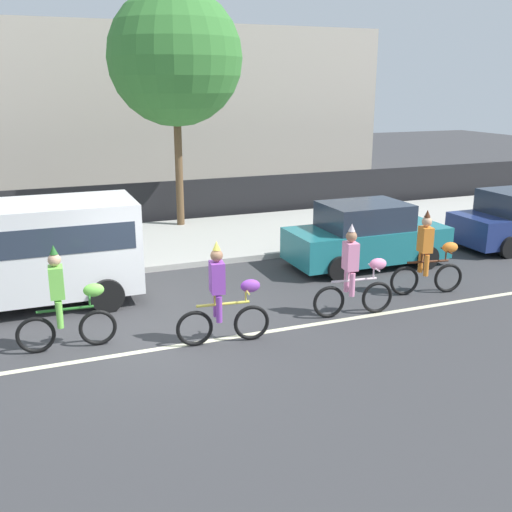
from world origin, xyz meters
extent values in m
plane|color=#38383A|center=(0.00, 0.00, 0.00)|extent=(80.00, 80.00, 0.00)
cube|color=beige|center=(0.00, -0.50, 0.00)|extent=(36.00, 0.14, 0.01)
cube|color=#ADAAA3|center=(0.00, 6.50, 0.07)|extent=(60.00, 5.00, 0.15)
cube|color=black|center=(0.00, 9.40, 0.70)|extent=(40.00, 0.08, 1.40)
cube|color=#B2A899|center=(-0.88, 18.00, 3.43)|extent=(28.00, 8.00, 6.87)
torus|color=black|center=(-1.23, 0.07, 0.33)|extent=(0.67, 0.11, 0.67)
torus|color=black|center=(-2.28, 0.13, 0.33)|extent=(0.67, 0.11, 0.67)
cylinder|color=#266626|center=(-1.75, 0.10, 0.75)|extent=(0.97, 0.10, 0.05)
cylinder|color=#266626|center=(-1.90, 0.11, 0.84)|extent=(0.04, 0.04, 0.18)
cylinder|color=#266626|center=(-1.34, 0.07, 0.86)|extent=(0.04, 0.04, 0.23)
cylinder|color=#266626|center=(-1.34, 0.07, 0.98)|extent=(0.06, 0.50, 0.03)
ellipsoid|color=#72CC4C|center=(-1.25, 0.07, 1.05)|extent=(0.37, 0.22, 0.24)
cube|color=#72CC4C|center=(-1.85, 0.10, 1.26)|extent=(0.26, 0.33, 0.56)
sphere|color=tan|center=(-1.85, 0.10, 1.66)|extent=(0.22, 0.22, 0.22)
cone|color=#266626|center=(-1.85, 0.10, 1.84)|extent=(0.14, 0.14, 0.16)
cylinder|color=#72CC4C|center=(-1.86, -0.04, 0.71)|extent=(0.11, 0.11, 0.48)
cylinder|color=#72CC4C|center=(-1.85, 0.24, 0.71)|extent=(0.11, 0.11, 0.48)
torus|color=black|center=(1.42, -0.72, 0.33)|extent=(0.67, 0.15, 0.67)
torus|color=black|center=(0.37, -0.60, 0.33)|extent=(0.67, 0.15, 0.67)
cylinder|color=#E5D84C|center=(0.89, -0.66, 0.75)|extent=(0.97, 0.16, 0.05)
cylinder|color=#E5D84C|center=(0.75, -0.64, 0.84)|extent=(0.04, 0.04, 0.18)
cylinder|color=#E5D84C|center=(1.31, -0.71, 0.86)|extent=(0.04, 0.04, 0.23)
cylinder|color=#E5D84C|center=(1.31, -0.71, 0.98)|extent=(0.09, 0.50, 0.03)
ellipsoid|color=purple|center=(1.40, -0.72, 1.05)|extent=(0.38, 0.24, 0.24)
cube|color=purple|center=(0.80, -0.65, 1.26)|extent=(0.28, 0.35, 0.56)
sphere|color=#9E7051|center=(0.80, -0.65, 1.66)|extent=(0.22, 0.22, 0.22)
cone|color=#E5D84C|center=(0.80, -0.65, 1.84)|extent=(0.14, 0.14, 0.16)
cylinder|color=purple|center=(0.78, -0.79, 0.71)|extent=(0.11, 0.11, 0.48)
cylinder|color=purple|center=(0.81, -0.51, 0.71)|extent=(0.11, 0.11, 0.48)
torus|color=black|center=(4.29, -0.40, 0.33)|extent=(0.67, 0.15, 0.67)
torus|color=black|center=(3.25, -0.28, 0.33)|extent=(0.67, 0.15, 0.67)
cylinder|color=silver|center=(3.77, -0.34, 0.75)|extent=(0.97, 0.16, 0.05)
cylinder|color=silver|center=(3.62, -0.32, 0.84)|extent=(0.04, 0.04, 0.18)
cylinder|color=silver|center=(4.19, -0.39, 0.86)|extent=(0.04, 0.04, 0.23)
cylinder|color=silver|center=(4.19, -0.39, 0.98)|extent=(0.09, 0.50, 0.03)
ellipsoid|color=pink|center=(4.27, -0.40, 1.05)|extent=(0.38, 0.24, 0.24)
cube|color=pink|center=(3.67, -0.33, 1.26)|extent=(0.28, 0.35, 0.56)
sphere|color=#9E7051|center=(3.67, -0.33, 1.66)|extent=(0.22, 0.22, 0.22)
cone|color=silver|center=(3.67, -0.33, 1.84)|extent=(0.14, 0.14, 0.16)
cylinder|color=pink|center=(3.65, -0.47, 0.71)|extent=(0.11, 0.11, 0.48)
cylinder|color=pink|center=(3.69, -0.19, 0.71)|extent=(0.11, 0.11, 0.48)
torus|color=black|center=(6.47, 0.10, 0.33)|extent=(0.67, 0.19, 0.67)
torus|color=black|center=(5.44, 0.30, 0.33)|extent=(0.67, 0.19, 0.67)
cylinder|color=#4C2614|center=(5.96, 0.20, 0.75)|extent=(0.96, 0.23, 0.05)
cylinder|color=#4C2614|center=(5.81, 0.23, 0.84)|extent=(0.04, 0.04, 0.18)
cylinder|color=#4C2614|center=(6.37, 0.12, 0.86)|extent=(0.04, 0.04, 0.23)
cylinder|color=#4C2614|center=(6.37, 0.12, 0.98)|extent=(0.12, 0.50, 0.03)
ellipsoid|color=orange|center=(6.45, 0.11, 1.05)|extent=(0.39, 0.26, 0.24)
cube|color=orange|center=(5.86, 0.22, 1.26)|extent=(0.30, 0.36, 0.56)
sphere|color=tan|center=(5.86, 0.22, 1.66)|extent=(0.22, 0.22, 0.22)
cone|color=#4C2614|center=(5.86, 0.22, 1.84)|extent=(0.14, 0.14, 0.16)
cylinder|color=orange|center=(5.83, 0.08, 0.71)|extent=(0.11, 0.11, 0.48)
cylinder|color=orange|center=(5.88, 0.36, 0.71)|extent=(0.11, 0.11, 0.48)
cube|color=white|center=(-2.54, 2.70, 1.23)|extent=(5.00, 2.00, 1.90)
cube|color=#283342|center=(-2.14, 2.70, 1.58)|extent=(3.90, 2.02, 0.56)
cylinder|color=black|center=(-0.84, 1.70, 0.35)|extent=(0.70, 0.22, 0.70)
cylinder|color=black|center=(-0.84, 3.70, 0.35)|extent=(0.70, 0.22, 0.70)
cube|color=#1E727A|center=(5.87, 2.61, 0.60)|extent=(4.10, 1.72, 0.80)
cube|color=#232D3D|center=(5.77, 2.61, 1.32)|extent=(2.10, 1.58, 0.64)
cylinder|color=black|center=(7.14, 1.75, 0.30)|extent=(0.60, 0.20, 0.60)
cylinder|color=black|center=(7.14, 3.47, 0.30)|extent=(0.60, 0.20, 0.60)
cylinder|color=black|center=(4.60, 1.75, 0.30)|extent=(0.60, 0.20, 0.60)
cylinder|color=black|center=(4.60, 3.47, 0.30)|extent=(0.60, 0.20, 0.60)
cylinder|color=black|center=(9.80, 1.76, 0.30)|extent=(0.60, 0.20, 0.60)
cylinder|color=black|center=(9.80, 3.48, 0.30)|extent=(0.60, 0.20, 0.60)
cylinder|color=brown|center=(2.43, 8.30, 2.01)|extent=(0.24, 0.24, 3.72)
sphere|color=#387A33|center=(2.43, 8.30, 5.30)|extent=(4.09, 4.09, 4.09)
camera|label=1|loc=(-2.22, -10.21, 4.54)|focal=42.00mm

